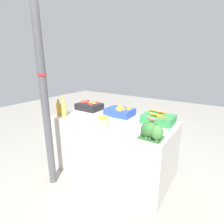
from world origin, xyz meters
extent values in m
plane|color=gray|center=(0.00, 0.00, 0.00)|extent=(10.00, 10.00, 0.00)
cube|color=#B7B2A8|center=(0.00, 0.00, 0.37)|extent=(1.57, 0.77, 0.74)
cylinder|color=#4C4C51|center=(-0.49, -0.61, 1.21)|extent=(0.08, 0.08, 2.42)
cylinder|color=red|center=(-0.49, -0.61, 1.33)|extent=(0.09, 0.09, 0.03)
cube|color=black|center=(-0.56, 0.21, 0.79)|extent=(0.37, 0.27, 0.10)
sphere|color=gold|center=(-0.56, 0.26, 0.83)|extent=(0.07, 0.07, 0.07)
sphere|color=red|center=(-0.70, 0.21, 0.83)|extent=(0.07, 0.07, 0.07)
sphere|color=red|center=(-0.63, 0.26, 0.83)|extent=(0.07, 0.07, 0.07)
sphere|color=red|center=(-0.68, 0.25, 0.83)|extent=(0.07, 0.07, 0.07)
sphere|color=red|center=(-0.50, 0.18, 0.83)|extent=(0.07, 0.07, 0.07)
sphere|color=red|center=(-0.47, 0.30, 0.84)|extent=(0.07, 0.07, 0.07)
sphere|color=red|center=(-0.66, 0.30, 0.84)|extent=(0.07, 0.07, 0.07)
sphere|color=gold|center=(-0.50, 0.25, 0.83)|extent=(0.07, 0.07, 0.07)
cube|color=#2847B7|center=(-0.01, 0.21, 0.79)|extent=(0.37, 0.27, 0.10)
sphere|color=orange|center=(0.01, 0.20, 0.84)|extent=(0.09, 0.09, 0.09)
sphere|color=orange|center=(-0.01, 0.18, 0.83)|extent=(0.08, 0.08, 0.08)
sphere|color=orange|center=(0.02, 0.14, 0.83)|extent=(0.08, 0.08, 0.08)
sphere|color=orange|center=(0.04, 0.15, 0.84)|extent=(0.07, 0.07, 0.07)
sphere|color=orange|center=(0.04, 0.20, 0.83)|extent=(0.09, 0.09, 0.09)
sphere|color=orange|center=(-0.05, 0.29, 0.83)|extent=(0.08, 0.08, 0.08)
sphere|color=orange|center=(0.10, 0.27, 0.83)|extent=(0.08, 0.08, 0.08)
cube|color=#2D8442|center=(0.54, 0.21, 0.79)|extent=(0.37, 0.27, 0.10)
cone|color=orange|center=(0.57, 0.29, 0.86)|extent=(0.15, 0.06, 0.03)
cone|color=orange|center=(0.47, 0.31, 0.86)|extent=(0.16, 0.05, 0.02)
cone|color=orange|center=(0.51, 0.15, 0.86)|extent=(0.13, 0.06, 0.02)
cone|color=orange|center=(0.56, 0.30, 0.85)|extent=(0.16, 0.06, 0.03)
cone|color=orange|center=(0.62, 0.12, 0.85)|extent=(0.13, 0.03, 0.02)
cone|color=orange|center=(0.57, 0.18, 0.85)|extent=(0.15, 0.03, 0.02)
cone|color=orange|center=(0.46, 0.30, 0.86)|extent=(0.14, 0.05, 0.03)
cone|color=orange|center=(0.54, 0.12, 0.86)|extent=(0.13, 0.04, 0.02)
cone|color=orange|center=(0.57, 0.13, 0.86)|extent=(0.12, 0.07, 0.03)
cube|color=#2D602D|center=(0.63, -0.26, 0.75)|extent=(0.22, 0.18, 0.01)
ellipsoid|color=#387033|center=(0.63, -0.28, 0.84)|extent=(0.14, 0.14, 0.14)
cylinder|color=#B2C693|center=(0.63, -0.28, 0.76)|extent=(0.03, 0.03, 0.02)
ellipsoid|color=#2D602D|center=(0.59, -0.29, 0.83)|extent=(0.11, 0.11, 0.14)
cylinder|color=#B2C693|center=(0.59, -0.29, 0.76)|extent=(0.03, 0.03, 0.02)
ellipsoid|color=#427F3D|center=(0.70, -0.30, 0.83)|extent=(0.11, 0.11, 0.14)
cylinder|color=#B2C693|center=(0.70, -0.30, 0.76)|extent=(0.03, 0.03, 0.02)
ellipsoid|color=#387033|center=(0.62, -0.26, 0.83)|extent=(0.14, 0.14, 0.16)
cylinder|color=#B2C693|center=(0.62, -0.26, 0.76)|extent=(0.03, 0.03, 0.02)
cylinder|color=gold|center=(-0.71, -0.26, 0.83)|extent=(0.07, 0.07, 0.17)
cone|color=gold|center=(-0.71, -0.26, 0.92)|extent=(0.07, 0.07, 0.02)
cylinder|color=gold|center=(-0.71, -0.26, 0.95)|extent=(0.03, 0.03, 0.04)
cylinder|color=silver|center=(-0.71, -0.26, 0.97)|extent=(0.04, 0.04, 0.01)
cylinder|color=gold|center=(-0.60, -0.26, 0.85)|extent=(0.06, 0.06, 0.20)
cone|color=gold|center=(-0.60, -0.26, 0.96)|extent=(0.06, 0.06, 0.03)
cylinder|color=gold|center=(-0.60, -0.26, 1.00)|extent=(0.03, 0.03, 0.05)
cylinder|color=gold|center=(-0.60, -0.26, 1.03)|extent=(0.03, 0.03, 0.01)
cylinder|color=#B2C684|center=(0.05, -0.25, 0.79)|extent=(0.12, 0.12, 0.10)
cylinder|color=gold|center=(0.05, -0.25, 0.85)|extent=(0.12, 0.12, 0.01)
cube|color=#4C3D2D|center=(0.63, -0.27, 0.92)|extent=(0.02, 0.02, 0.01)
ellipsoid|color=#7A664C|center=(0.63, -0.27, 0.94)|extent=(0.08, 0.05, 0.04)
sphere|color=#897556|center=(0.59, -0.28, 0.95)|extent=(0.03, 0.03, 0.03)
cone|color=#4C3D28|center=(0.58, -0.28, 0.95)|extent=(0.02, 0.01, 0.01)
cube|color=#7A664C|center=(0.69, -0.25, 0.94)|extent=(0.04, 0.02, 0.01)
camera|label=1|loc=(1.18, -1.78, 1.46)|focal=28.00mm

